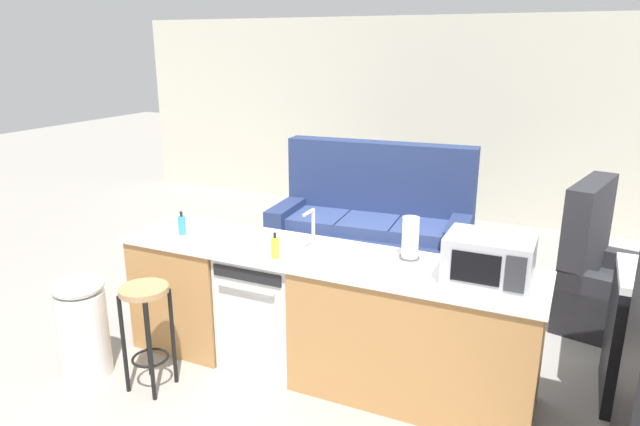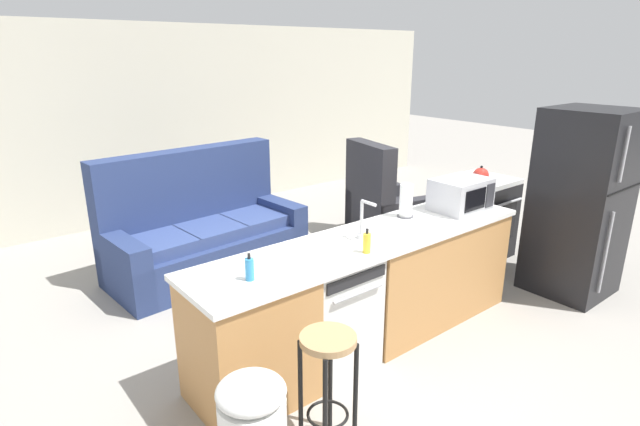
% 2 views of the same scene
% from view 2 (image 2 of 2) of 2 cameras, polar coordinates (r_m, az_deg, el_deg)
% --- Properties ---
extents(ground_plane, '(24.00, 24.00, 0.00)m').
position_cam_2_polar(ground_plane, '(4.09, 3.74, -15.11)').
color(ground_plane, gray).
extents(wall_back, '(10.00, 0.06, 2.60)m').
position_cam_2_polar(wall_back, '(7.27, -17.37, 9.82)').
color(wall_back, beige).
rests_on(wall_back, ground_plane).
extents(kitchen_counter, '(2.94, 0.66, 0.90)m').
position_cam_2_polar(kitchen_counter, '(4.03, 6.41, -8.87)').
color(kitchen_counter, '#B77F47').
rests_on(kitchen_counter, ground_plane).
extents(dishwasher, '(0.58, 0.61, 0.84)m').
position_cam_2_polar(dishwasher, '(3.73, 0.99, -11.04)').
color(dishwasher, silver).
rests_on(dishwasher, ground_plane).
extents(stove_range, '(0.76, 0.68, 0.90)m').
position_cam_2_polar(stove_range, '(5.87, 17.31, -0.50)').
color(stove_range, black).
rests_on(stove_range, ground_plane).
extents(refrigerator, '(0.72, 0.73, 1.76)m').
position_cam_2_polar(refrigerator, '(5.26, 27.58, 0.98)').
color(refrigerator, black).
rests_on(refrigerator, ground_plane).
extents(microwave, '(0.50, 0.37, 0.28)m').
position_cam_2_polar(microwave, '(4.54, 15.80, 2.07)').
color(microwave, '#B7B7BC').
rests_on(microwave, kitchen_counter).
extents(sink_faucet, '(0.07, 0.18, 0.30)m').
position_cam_2_polar(sink_faucet, '(3.70, 4.92, -1.01)').
color(sink_faucet, silver).
rests_on(sink_faucet, kitchen_counter).
extents(paper_towel_roll, '(0.14, 0.14, 0.28)m').
position_cam_2_polar(paper_towel_roll, '(4.24, 9.80, 1.35)').
color(paper_towel_roll, '#4C4C51').
rests_on(paper_towel_roll, kitchen_counter).
extents(soap_bottle, '(0.06, 0.06, 0.18)m').
position_cam_2_polar(soap_bottle, '(3.46, 5.37, -3.41)').
color(soap_bottle, yellow).
rests_on(soap_bottle, kitchen_counter).
extents(dish_soap_bottle, '(0.06, 0.06, 0.18)m').
position_cam_2_polar(dish_soap_bottle, '(3.08, -8.05, -6.35)').
color(dish_soap_bottle, '#338CCC').
rests_on(dish_soap_bottle, kitchen_counter).
extents(kettle, '(0.21, 0.17, 0.19)m').
position_cam_2_polar(kettle, '(5.53, 17.91, 4.09)').
color(kettle, red).
rests_on(kettle, stove_range).
extents(bar_stool, '(0.32, 0.32, 0.74)m').
position_cam_2_polar(bar_stool, '(2.94, 0.91, -17.30)').
color(bar_stool, tan).
rests_on(bar_stool, ground_plane).
extents(couch, '(2.06, 1.05, 1.27)m').
position_cam_2_polar(couch, '(5.41, -13.33, -2.37)').
color(couch, navy).
rests_on(couch, ground_plane).
extents(armchair, '(0.97, 1.01, 1.20)m').
position_cam_2_polar(armchair, '(6.28, 7.16, 0.39)').
color(armchair, '#2D2D33').
rests_on(armchair, ground_plane).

